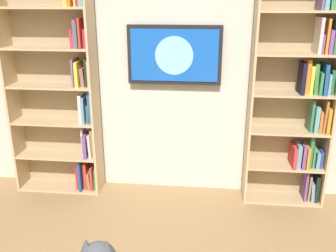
% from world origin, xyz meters
% --- Properties ---
extents(wall_back, '(4.52, 0.06, 2.70)m').
position_xyz_m(wall_back, '(0.00, -2.23, 1.35)').
color(wall_back, beige).
rests_on(wall_back, ground).
extents(bookshelf_left, '(0.77, 0.28, 2.22)m').
position_xyz_m(bookshelf_left, '(-1.25, -2.06, 1.12)').
color(bookshelf_left, tan).
rests_on(bookshelf_left, ground).
extents(bookshelf_right, '(0.88, 0.28, 2.24)m').
position_xyz_m(bookshelf_right, '(1.06, -2.07, 1.10)').
color(bookshelf_right, tan).
rests_on(bookshelf_right, ground).
extents(wall_mounted_tv, '(0.90, 0.07, 0.56)m').
position_xyz_m(wall_mounted_tv, '(-0.05, -2.15, 1.43)').
color(wall_mounted_tv, black).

